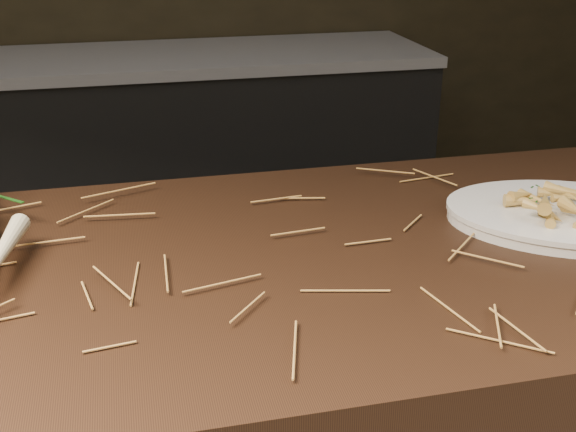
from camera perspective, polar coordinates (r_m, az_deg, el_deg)
The scene contains 4 objects.
back_counter at distance 2.96m, azimuth -7.09°, elevation 4.71°, with size 1.82×0.62×0.84m.
straw_bedding at distance 1.02m, azimuth -13.14°, elevation -3.88°, with size 1.40×0.60×0.02m, color #AB7F41, non-canonical shape.
serving_platter at distance 1.22m, azimuth 21.46°, elevation -0.15°, with size 0.38×0.26×0.02m, color white, non-canonical shape.
roasted_veg_heap at distance 1.21m, azimuth 21.68°, elevation 1.22°, with size 0.19×0.14×0.04m, color #AF8233, non-canonical shape.
Camera 1 is at (0.03, -0.61, 1.37)m, focal length 45.00 mm.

